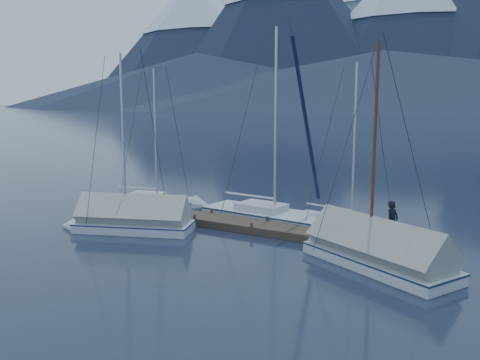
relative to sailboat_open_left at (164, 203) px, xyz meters
name	(u,v)px	position (x,y,z in m)	size (l,w,h in m)	color
ground	(215,239)	(6.10, -4.13, -0.14)	(1000.00, 1000.00, 0.00)	black
dock	(240,226)	(6.10, -2.13, -0.03)	(18.00, 1.50, 0.54)	#382D23
mooring_posts	(231,219)	(5.60, -2.13, 0.21)	(15.12, 1.52, 0.35)	#382D23
sailboat_open_left	(164,203)	(0.00, 0.00, 0.00)	(6.36, 3.17, 8.10)	#B8BBC6
sailboat_open_mid	(284,220)	(7.39, -0.28, 0.03)	(7.60, 3.19, 9.85)	silver
sailboat_open_right	(360,229)	(10.94, -0.01, 0.00)	(6.27, 2.92, 8.01)	silver
sailboat_covered_near	(367,252)	(12.49, -4.09, 0.28)	(6.70, 4.62, 8.45)	silver
sailboat_covered_far	(124,221)	(1.89, -5.10, 0.27)	(6.25, 3.81, 8.43)	silver
person	(392,222)	(12.85, -2.22, 1.01)	(0.59, 0.39, 1.62)	black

